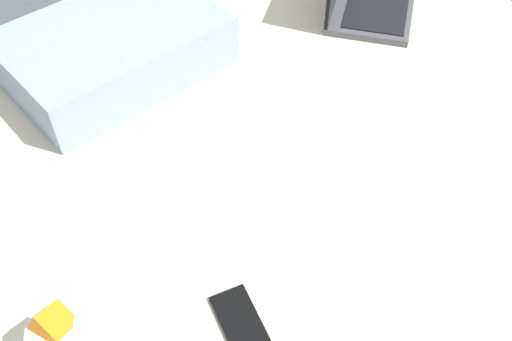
{
  "coord_description": "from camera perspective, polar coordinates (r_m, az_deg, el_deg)",
  "views": [
    {
      "loc": [
        -67.67,
        -64.47,
        111.22
      ],
      "look_at": [
        -15.5,
        -6.09,
        24.0
      ],
      "focal_mm": 40.33,
      "sensor_mm": 36.0,
      "label": 1
    }
  ],
  "objects": [
    {
      "name": "pillow",
      "position": [
        1.51,
        -13.93,
        11.64
      ],
      "size": [
        52.0,
        36.0,
        13.0
      ],
      "primitive_type": "cube",
      "color": "#8C9EB7",
      "rests_on": "bed_mattress"
    },
    {
      "name": "bed_mattress",
      "position": [
        1.39,
        3.11,
        0.43
      ],
      "size": [
        180.0,
        140.0,
        18.0
      ],
      "primitive_type": "cube",
      "color": "beige",
      "rests_on": "ground"
    },
    {
      "name": "cell_phone",
      "position": [
        1.04,
        -1.49,
        -14.95
      ],
      "size": [
        10.69,
        15.4,
        0.8
      ],
      "primitive_type": "cube",
      "rotation": [
        0.0,
        0.0,
        5.98
      ],
      "color": "black",
      "rests_on": "bed_mattress"
    }
  ]
}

